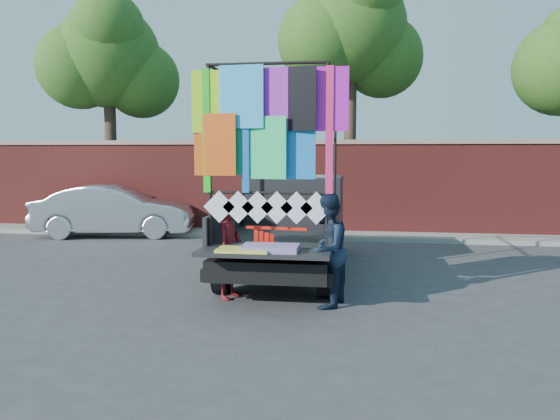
# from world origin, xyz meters

# --- Properties ---
(ground) EXTENTS (90.00, 90.00, 0.00)m
(ground) POSITION_xyz_m (0.00, 0.00, 0.00)
(ground) COLOR #38383A
(ground) RESTS_ON ground
(brick_wall) EXTENTS (30.00, 0.45, 2.61)m
(brick_wall) POSITION_xyz_m (0.00, 7.00, 1.33)
(brick_wall) COLOR maroon
(brick_wall) RESTS_ON ground
(curb) EXTENTS (30.00, 1.20, 0.12)m
(curb) POSITION_xyz_m (0.00, 6.30, 0.06)
(curb) COLOR gray
(curb) RESTS_ON ground
(tree_left) EXTENTS (4.20, 3.30, 7.05)m
(tree_left) POSITION_xyz_m (-6.48, 8.12, 5.12)
(tree_left) COLOR #38281C
(tree_left) RESTS_ON ground
(tree_mid) EXTENTS (4.20, 3.30, 7.73)m
(tree_mid) POSITION_xyz_m (1.02, 8.12, 5.70)
(tree_mid) COLOR #38281C
(tree_mid) RESTS_ON ground
(pickup_truck) EXTENTS (2.24, 5.64, 3.55)m
(pickup_truck) POSITION_xyz_m (0.02, 2.43, 0.90)
(pickup_truck) COLOR black
(pickup_truck) RESTS_ON ground
(sedan) EXTENTS (4.39, 2.21, 1.38)m
(sedan) POSITION_xyz_m (-5.24, 5.69, 0.69)
(sedan) COLOR silver
(sedan) RESTS_ON ground
(woman) EXTENTS (0.48, 0.62, 1.50)m
(woman) POSITION_xyz_m (-0.63, -0.04, 0.75)
(woman) COLOR maroon
(woman) RESTS_ON ground
(man) EXTENTS (0.80, 0.94, 1.68)m
(man) POSITION_xyz_m (0.88, -0.29, 0.84)
(man) COLOR #152236
(man) RESTS_ON ground
(streamer_bundle) EXTENTS (0.96, 0.17, 0.66)m
(streamer_bundle) POSITION_xyz_m (0.02, -0.18, 0.94)
(streamer_bundle) COLOR #FE1C0D
(streamer_bundle) RESTS_ON ground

